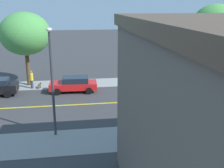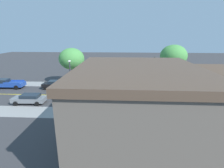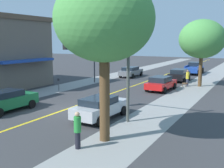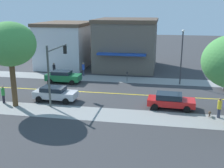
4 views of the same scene
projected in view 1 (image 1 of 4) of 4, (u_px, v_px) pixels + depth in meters
name	position (u px, v px, depth m)	size (l,w,h in m)	color
ground_plane	(201.00, 98.00, 24.56)	(140.00, 140.00, 0.00)	#38383A
sidewalk_right	(175.00, 80.00, 30.65)	(3.30, 126.00, 0.01)	gray
road_centerline_stripe	(201.00, 98.00, 24.56)	(0.20, 126.00, 0.00)	yellow
street_tree_left_near	(25.00, 34.00, 27.20)	(5.00, 5.00, 7.39)	brown
street_tree_right_corner	(216.00, 24.00, 28.87)	(4.88, 4.88, 8.15)	brown
parking_meter	(156.00, 116.00, 18.43)	(0.12, 0.18, 1.32)	#4C4C51
traffic_light_mast	(191.00, 48.00, 27.01)	(5.30, 0.32, 5.97)	#474C47
street_lamp	(52.00, 72.00, 16.62)	(0.70, 0.36, 6.79)	#38383D
red_sedan_right_curb	(74.00, 84.00, 26.25)	(2.25, 4.52, 1.46)	red
silver_sedan_right_curb	(191.00, 80.00, 27.75)	(2.16, 4.50, 1.44)	#B7BABF
pedestrian_yellow_shirt	(32.00, 79.00, 27.24)	(0.35, 0.35, 1.80)	#33384C
small_dog	(40.00, 85.00, 27.42)	(0.70, 0.38, 0.52)	#4C3828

